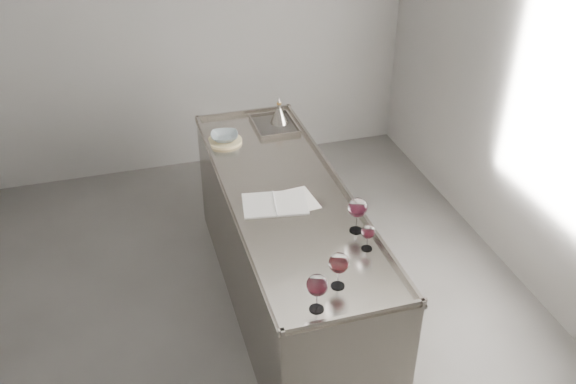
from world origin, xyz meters
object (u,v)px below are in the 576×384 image
object	(u,v)px
wine_glass_left	(317,286)
wine_funnel	(279,115)
counter	(286,250)
wine_glass_right	(358,208)
wine_glass_small	(368,233)
notebook	(275,204)
ceramic_bowl	(224,137)
wine_glass_middle	(339,264)

from	to	relation	value
wine_glass_left	wine_funnel	world-z (taller)	same
counter	wine_glass_right	distance (m)	0.85
counter	wine_glass_small	bearing A→B (deg)	-68.73
wine_funnel	wine_glass_small	bearing A→B (deg)	-88.50
wine_glass_right	wine_funnel	size ratio (longest dim) A/B	1.04
wine_glass_left	wine_funnel	distance (m)	2.07
counter	wine_glass_small	xyz separation A→B (m)	(0.27, -0.69, 0.58)
counter	notebook	world-z (taller)	counter
wine_glass_small	wine_glass_right	bearing A→B (deg)	88.19
wine_glass_small	wine_glass_left	bearing A→B (deg)	-137.85
wine_glass_right	ceramic_bowl	bearing A→B (deg)	111.76
notebook	counter	bearing A→B (deg)	57.74
wine_glass_left	ceramic_bowl	world-z (taller)	wine_glass_left
notebook	wine_glass_right	bearing A→B (deg)	-36.83
ceramic_bowl	wine_funnel	world-z (taller)	wine_funnel
wine_glass_left	notebook	world-z (taller)	wine_glass_left
wine_glass_middle	ceramic_bowl	world-z (taller)	wine_glass_middle
wine_funnel	notebook	bearing A→B (deg)	-107.08
wine_glass_middle	wine_glass_small	distance (m)	0.37
counter	wine_glass_left	xyz separation A→B (m)	(-0.16, -1.08, 0.62)
wine_glass_right	ceramic_bowl	size ratio (longest dim) A/B	1.11
wine_glass_small	notebook	xyz separation A→B (m)	(-0.38, 0.57, -0.11)
wine_glass_right	notebook	bearing A→B (deg)	133.96
wine_glass_right	ceramic_bowl	world-z (taller)	wine_glass_right
wine_glass_middle	ceramic_bowl	size ratio (longest dim) A/B	1.05
ceramic_bowl	wine_glass_right	bearing A→B (deg)	-68.24
wine_glass_right	ceramic_bowl	distance (m)	1.39
wine_glass_small	notebook	world-z (taller)	wine_glass_small
wine_glass_right	notebook	world-z (taller)	wine_glass_right
wine_glass_small	notebook	size ratio (longest dim) A/B	0.36
counter	wine_glass_middle	size ratio (longest dim) A/B	11.66
wine_glass_right	notebook	xyz separation A→B (m)	(-0.38, 0.39, -0.15)
wine_glass_small	ceramic_bowl	size ratio (longest dim) A/B	0.80
counter	wine_glass_left	distance (m)	1.25
counter	ceramic_bowl	bearing A→B (deg)	107.18
wine_glass_small	wine_funnel	size ratio (longest dim) A/B	0.74
wine_glass_right	notebook	distance (m)	0.57
wine_glass_left	wine_funnel	bearing A→B (deg)	79.39
wine_glass_left	counter	bearing A→B (deg)	81.77
wine_glass_middle	wine_funnel	size ratio (longest dim) A/B	0.98
wine_glass_middle	wine_glass_right	bearing A→B (deg)	57.74
counter	wine_glass_left	world-z (taller)	wine_glass_left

